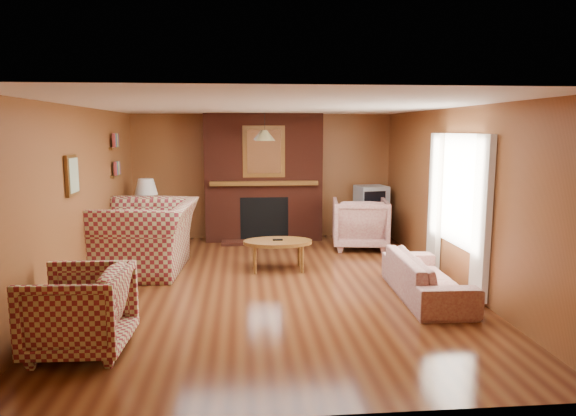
{
  "coord_description": "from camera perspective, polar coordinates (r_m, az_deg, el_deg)",
  "views": [
    {
      "loc": [
        -0.4,
        -6.74,
        2.1
      ],
      "look_at": [
        0.26,
        0.6,
        0.97
      ],
      "focal_mm": 32.0,
      "sensor_mm": 36.0,
      "label": 1
    }
  ],
  "objects": [
    {
      "name": "floor",
      "position": [
        7.07,
        -1.65,
        -8.58
      ],
      "size": [
        6.5,
        6.5,
        0.0
      ],
      "primitive_type": "plane",
      "color": "#461F0F",
      "rests_on": "ground"
    },
    {
      "name": "ceiling",
      "position": [
        6.76,
        -1.74,
        11.24
      ],
      "size": [
        6.5,
        6.5,
        0.0
      ],
      "primitive_type": "plane",
      "rotation": [
        3.14,
        0.0,
        0.0
      ],
      "color": "white",
      "rests_on": "wall_back"
    },
    {
      "name": "wall_back",
      "position": [
        10.04,
        -2.8,
        3.54
      ],
      "size": [
        6.5,
        0.0,
        6.5
      ],
      "primitive_type": "plane",
      "rotation": [
        1.57,
        0.0,
        0.0
      ],
      "color": "brown",
      "rests_on": "floor"
    },
    {
      "name": "wall_front",
      "position": [
        3.63,
        1.36,
        -5.67
      ],
      "size": [
        6.5,
        0.0,
        6.5
      ],
      "primitive_type": "plane",
      "rotation": [
        -1.57,
        0.0,
        0.0
      ],
      "color": "brown",
      "rests_on": "floor"
    },
    {
      "name": "wall_left",
      "position": [
        7.12,
        -22.23,
        0.79
      ],
      "size": [
        0.0,
        6.5,
        6.5
      ],
      "primitive_type": "plane",
      "rotation": [
        1.57,
        0.0,
        1.57
      ],
      "color": "brown",
      "rests_on": "floor"
    },
    {
      "name": "wall_right",
      "position": [
        7.39,
        18.04,
        1.28
      ],
      "size": [
        0.0,
        6.5,
        6.5
      ],
      "primitive_type": "plane",
      "rotation": [
        1.57,
        0.0,
        -1.57
      ],
      "color": "brown",
      "rests_on": "floor"
    },
    {
      "name": "fireplace",
      "position": [
        9.78,
        -2.74,
        3.3
      ],
      "size": [
        2.2,
        0.82,
        2.4
      ],
      "color": "#481A0F",
      "rests_on": "floor"
    },
    {
      "name": "window_right",
      "position": [
        7.2,
        18.29,
        0.49
      ],
      "size": [
        0.1,
        1.85,
        2.0
      ],
      "color": "beige",
      "rests_on": "wall_right"
    },
    {
      "name": "bookshelf",
      "position": [
        8.89,
        -18.46,
        5.46
      ],
      "size": [
        0.09,
        0.55,
        0.71
      ],
      "color": "brown",
      "rests_on": "wall_left"
    },
    {
      "name": "botanical_print",
      "position": [
        6.79,
        -22.86,
        3.37
      ],
      "size": [
        0.05,
        0.4,
        0.5
      ],
      "color": "brown",
      "rests_on": "wall_left"
    },
    {
      "name": "pendant_light",
      "position": [
        9.05,
        -2.59,
        8.06
      ],
      "size": [
        0.36,
        0.36,
        0.48
      ],
      "color": "black",
      "rests_on": "ceiling"
    },
    {
      "name": "plaid_loveseat",
      "position": [
        7.93,
        -15.56,
        -3.11
      ],
      "size": [
        1.5,
        1.69,
        1.04
      ],
      "primitive_type": "imported",
      "rotation": [
        0.0,
        0.0,
        -1.63
      ],
      "color": "maroon",
      "rests_on": "floor"
    },
    {
      "name": "plaid_armchair",
      "position": [
        5.3,
        -22.22,
        -10.56
      ],
      "size": [
        0.93,
        0.91,
        0.82
      ],
      "primitive_type": "imported",
      "rotation": [
        0.0,
        0.0,
        -1.61
      ],
      "color": "maroon",
      "rests_on": "floor"
    },
    {
      "name": "floral_sofa",
      "position": [
        6.75,
        15.13,
        -7.37
      ],
      "size": [
        0.77,
        1.84,
        0.53
      ],
      "primitive_type": "imported",
      "rotation": [
        0.0,
        0.0,
        1.54
      ],
      "color": "#B9A48F",
      "rests_on": "floor"
    },
    {
      "name": "floral_armchair",
      "position": [
        9.25,
        8.01,
        -1.69
      ],
      "size": [
        1.09,
        1.11,
        0.89
      ],
      "primitive_type": "imported",
      "rotation": [
        0.0,
        0.0,
        2.99
      ],
      "color": "#B9A48F",
      "rests_on": "floor"
    },
    {
      "name": "coffee_table",
      "position": [
        7.73,
        -1.15,
        -3.98
      ],
      "size": [
        1.04,
        0.64,
        0.47
      ],
      "color": "brown",
      "rests_on": "floor"
    },
    {
      "name": "side_table",
      "position": [
        9.52,
        -15.31,
        -2.56
      ],
      "size": [
        0.47,
        0.47,
        0.58
      ],
      "primitive_type": "cube",
      "rotation": [
        0.0,
        0.0,
        0.07
      ],
      "color": "brown",
      "rests_on": "floor"
    },
    {
      "name": "table_lamp",
      "position": [
        9.42,
        -15.47,
        1.38
      ],
      "size": [
        0.4,
        0.4,
        0.66
      ],
      "color": "silver",
      "rests_on": "side_table"
    },
    {
      "name": "tv_stand",
      "position": [
        10.02,
        9.15,
        -1.94
      ],
      "size": [
        0.51,
        0.46,
        0.54
      ],
      "primitive_type": "cube",
      "rotation": [
        0.0,
        0.0,
        -0.02
      ],
      "color": "black",
      "rests_on": "floor"
    },
    {
      "name": "crt_tv",
      "position": [
        9.93,
        9.23,
        1.01
      ],
      "size": [
        0.62,
        0.61,
        0.5
      ],
      "color": "#9A9DA1",
      "rests_on": "tv_stand"
    }
  ]
}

